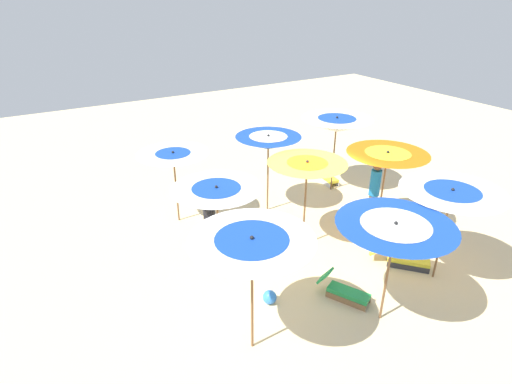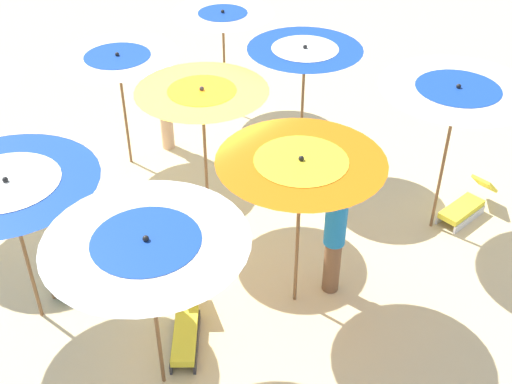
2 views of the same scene
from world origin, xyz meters
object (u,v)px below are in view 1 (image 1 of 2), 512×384
Objects in this scene: beachgoer_1 at (374,191)px; beachgoer_0 at (209,218)px; beach_ball at (270,297)px; beach_umbrella_0 at (451,197)px; beach_umbrella_3 at (395,232)px; lounger_0 at (404,259)px; beach_umbrella_8 at (173,159)px; beach_umbrella_2 at (336,125)px; lounger_1 at (326,176)px; beach_umbrella_6 at (252,247)px; lounger_2 at (345,291)px; beach_umbrella_4 at (307,170)px; beach_umbrella_7 at (217,195)px; beach_umbrella_1 at (387,159)px; beach_umbrella_5 at (268,142)px.

beachgoer_0 is at bearing 57.01° from beachgoer_1.
beach_umbrella_0 is at bearing -107.34° from beach_ball.
lounger_0 is (1.03, -1.81, -1.90)m from beach_umbrella_3.
beachgoer_1 reaches higher than beachgoer_0.
beach_umbrella_3 reaches higher than beach_umbrella_8.
beach_umbrella_2 is 5.27m from beach_umbrella_8.
beachgoer_0 is at bearing -65.28° from lounger_1.
beach_umbrella_8 is at bearing 4.96° from beach_ball.
beach_umbrella_6 is 2.07× the size of lounger_2.
beach_umbrella_0 is 0.96× the size of beach_umbrella_4.
beach_umbrella_3 is 1.34× the size of beachgoer_0.
beach_umbrella_8 is 5.76m from lounger_1.
beach_umbrella_4 is 2.03× the size of lounger_2.
beach_umbrella_7 is at bearing 31.72° from beach_umbrella_3.
beach_umbrella_0 is at bearing -94.02° from beach_umbrella_6.
beachgoer_0 is 4.76m from beachgoer_1.
beachgoer_0 reaches higher than lounger_0.
beach_umbrella_7 is (0.80, 4.52, -0.25)m from beach_umbrella_1.
beach_umbrella_6 is at bearing -113.14° from lounger_2.
lounger_1 is 3.04m from beachgoer_1.
beachgoer_1 reaches higher than lounger_0.
beach_umbrella_6 is 5.33m from beach_umbrella_8.
beach_umbrella_2 is 1.17× the size of beach_umbrella_7.
beach_umbrella_6 is at bearing 174.07° from beach_umbrella_8.
beach_umbrella_6 is at bearing 128.95° from beach_umbrella_4.
beach_umbrella_6 is at bearing -42.76° from lounger_1.
beach_umbrella_2 is at bearing 121.58° from lounger_0.
beach_umbrella_4 is at bearing -141.00° from beach_umbrella_8.
beach_umbrella_2 reaches higher than beach_umbrella_7.
beach_ball is (1.56, 1.74, -1.94)m from beach_umbrella_3.
beach_umbrella_6 is (0.34, 4.78, 0.14)m from beach_umbrella_0.
beach_umbrella_3 is 1.07× the size of beach_umbrella_8.
beach_umbrella_2 reaches higher than beach_umbrella_3.
lounger_1 is (5.93, -3.37, -1.89)m from beach_umbrella_3.
beach_umbrella_8 is 5.73m from beachgoer_1.
beach_umbrella_2 is 1.05× the size of beach_umbrella_5.
beach_umbrella_4 is at bearing -41.04° from lounger_1.
beach_umbrella_1 is at bearing -126.83° from beach_umbrella_8.
beach_umbrella_6 is 1.94× the size of lounger_0.
beachgoer_0 is at bearing 46.63° from beach_umbrella_0.
beach_umbrella_3 is 0.95× the size of beach_umbrella_5.
beach_umbrella_1 is at bearing -76.65° from beach_ball.
beach_umbrella_4 is at bearing -53.04° from beach_ball.
beach_ball is (-1.50, 4.45, -0.83)m from beachgoer_1.
beach_umbrella_0 reaches higher than beachgoer_0.
beach_umbrella_1 is 1.04× the size of beach_umbrella_3.
lounger_1 is at bearing -15.22° from beach_umbrella_1.
beach_umbrella_0 is 5.68m from beachgoer_0.
beach_umbrella_6 is 3.20m from lounger_2.
beachgoer_1 is at bearing 100.36° from lounger_2.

